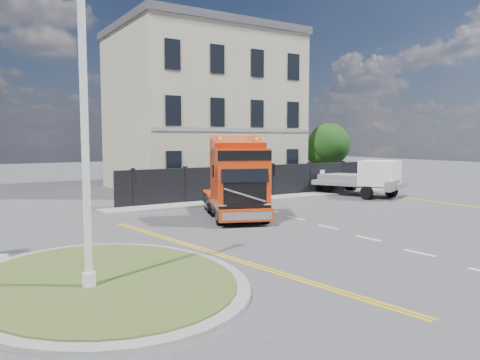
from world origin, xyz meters
TOP-DOWN VIEW (x-y plane):
  - ground at (0.00, 0.00)m, footprint 120.00×120.00m
  - traffic_island at (-7.00, -3.00)m, footprint 6.80×6.80m
  - hoarding_fence at (6.55, 9.00)m, footprint 18.80×0.25m
  - georgian_building at (6.00, 16.50)m, footprint 12.30×10.30m
  - tree at (14.38, 12.10)m, footprint 3.20×3.20m
  - pavement_far at (6.00, 8.10)m, footprint 20.00×1.60m
  - truck at (0.79, 3.21)m, footprint 4.28×6.42m
  - flatbed_pickup at (12.00, 5.52)m, footprint 4.35×6.08m
  - lamppost_island at (-7.50, -3.50)m, footprint 0.24×0.49m

SIDE VIEW (x-z plane):
  - ground at x=0.00m, z-range 0.00..0.00m
  - pavement_far at x=6.00m, z-range 0.00..0.12m
  - traffic_island at x=-7.00m, z-range 0.00..0.16m
  - hoarding_fence at x=6.55m, z-range 0.00..2.00m
  - flatbed_pickup at x=12.00m, z-range 0.09..2.39m
  - truck at x=0.79m, z-range -0.19..3.42m
  - tree at x=14.38m, z-range 0.65..5.45m
  - lamppost_island at x=-7.50m, z-range 0.16..8.09m
  - georgian_building at x=6.00m, z-range -0.63..12.17m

